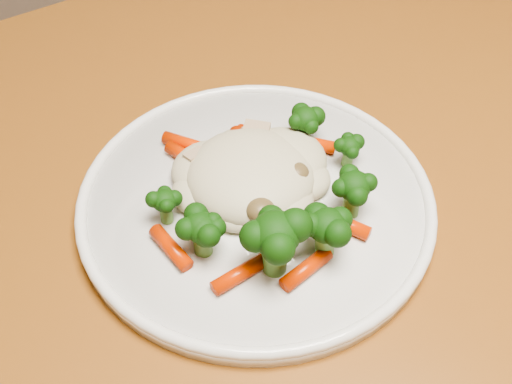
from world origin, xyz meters
TOP-DOWN VIEW (x-y plane):
  - dining_table at (-0.05, -0.08)m, footprint 1.31×1.03m
  - plate at (-0.06, -0.10)m, footprint 0.30×0.30m
  - meal at (-0.06, -0.11)m, footprint 0.20×0.20m

SIDE VIEW (x-z plane):
  - dining_table at x=-0.05m, z-range 0.27..1.02m
  - plate at x=-0.06m, z-range 0.75..0.76m
  - meal at x=-0.06m, z-range 0.76..0.81m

